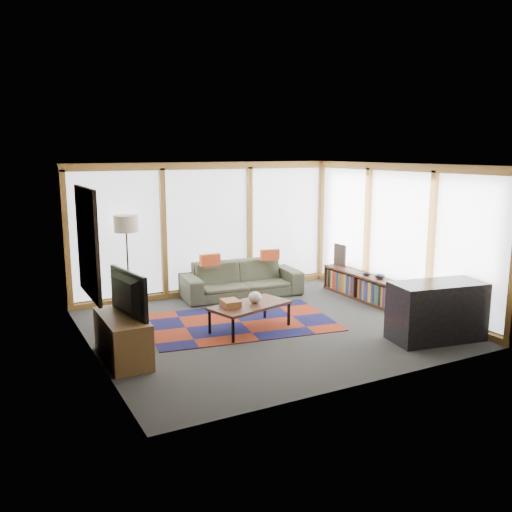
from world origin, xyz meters
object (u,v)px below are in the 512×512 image
tv_console (123,338)px  television (121,294)px  bookshelf (361,286)px  bar_counter (437,311)px  sofa (241,279)px  floor_lamp (128,263)px  coffee_table (250,317)px

tv_console → television: size_ratio=1.17×
bookshelf → bar_counter: size_ratio=1.41×
sofa → bar_counter: 3.91m
sofa → bookshelf: 2.32m
sofa → tv_console: bearing=-136.9°
bookshelf → bar_counter: 2.44m
tv_console → bar_counter: bearing=-17.5°
sofa → tv_console: sofa is taller
television → tv_console: bearing=97.1°
bar_counter → bookshelf: bearing=88.6°
tv_console → television: 0.62m
sofa → tv_console: (-2.90, -2.22, -0.03)m
bookshelf → television: (-4.86, -1.00, 0.68)m
tv_console → sofa: bearing=37.5°
floor_lamp → television: floor_lamp is taller
floor_lamp → bookshelf: (4.15, -1.40, -0.61)m
bookshelf → bar_counter: (-0.47, -2.39, 0.20)m
sofa → bookshelf: bearing=-26.2°
coffee_table → bar_counter: bearing=-36.5°
television → bookshelf: bearing=-87.9°
television → bar_counter: bearing=-117.1°
tv_console → bar_counter: size_ratio=0.89×
sofa → television: bearing=-136.9°
bookshelf → television: bearing=-168.4°
floor_lamp → bookshelf: size_ratio=0.86×
floor_lamp → bookshelf: floor_lamp is taller
bookshelf → floor_lamp: bearing=161.4°
sofa → coffee_table: size_ratio=1.82×
coffee_table → bookshelf: (2.76, 0.69, 0.03)m
sofa → tv_console: 3.65m
sofa → bar_counter: size_ratio=1.66×
coffee_table → bar_counter: 2.86m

